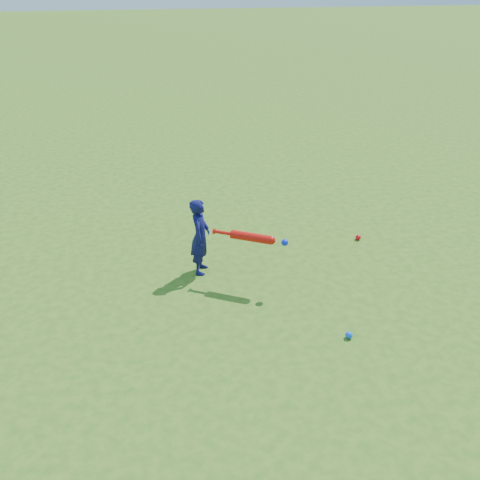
{
  "coord_description": "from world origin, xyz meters",
  "views": [
    {
      "loc": [
        0.01,
        -5.23,
        3.38
      ],
      "look_at": [
        0.92,
        0.14,
        0.51
      ],
      "focal_mm": 40.0,
      "sensor_mm": 36.0,
      "label": 1
    }
  ],
  "objects": [
    {
      "name": "ground_ball_blue",
      "position": [
        1.81,
        -1.18,
        0.04
      ],
      "size": [
        0.07,
        0.07,
        0.07
      ],
      "primitive_type": "sphere",
      "color": "blue",
      "rests_on": "ground"
    },
    {
      "name": "child",
      "position": [
        0.49,
        0.38,
        0.47
      ],
      "size": [
        0.31,
        0.39,
        0.95
      ],
      "primitive_type": "imported",
      "rotation": [
        0.0,
        0.0,
        1.3
      ],
      "color": "#0F0F49",
      "rests_on": "ground"
    },
    {
      "name": "bat_swing",
      "position": [
        1.07,
        -0.0,
        0.6
      ],
      "size": [
        0.8,
        0.48,
        0.1
      ],
      "rotation": [
        0.0,
        0.0,
        -0.5
      ],
      "color": "red",
      "rests_on": "ground"
    },
    {
      "name": "ground_ball_red",
      "position": [
        2.68,
        0.84,
        0.04
      ],
      "size": [
        0.07,
        0.07,
        0.07
      ],
      "primitive_type": "sphere",
      "color": "red",
      "rests_on": "ground"
    },
    {
      "name": "ground",
      "position": [
        0.0,
        0.0,
        0.0
      ],
      "size": [
        80.0,
        80.0,
        0.0
      ],
      "primitive_type": "plane",
      "color": "#346016",
      "rests_on": "ground"
    }
  ]
}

